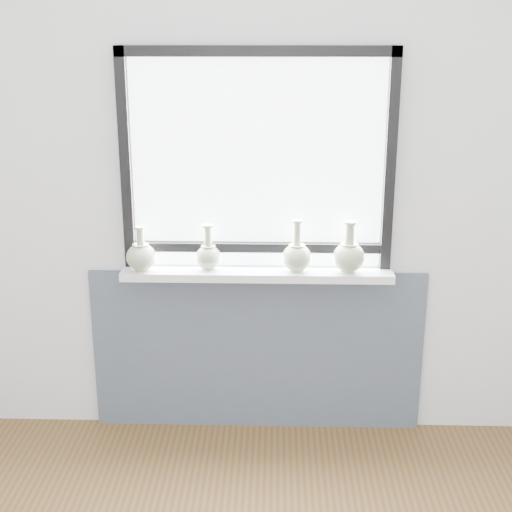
{
  "coord_description": "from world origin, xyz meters",
  "views": [
    {
      "loc": [
        0.09,
        -1.58,
        2.02
      ],
      "look_at": [
        0.0,
        1.55,
        1.02
      ],
      "focal_mm": 50.0,
      "sensor_mm": 36.0,
      "label": 1
    }
  ],
  "objects_px": {
    "vase_a": "(141,256)",
    "windowsill": "(257,273)",
    "vase_d": "(349,255)",
    "vase_b": "(208,255)",
    "vase_c": "(297,256)"
  },
  "relations": [
    {
      "from": "vase_c",
      "to": "vase_b",
      "type": "bearing_deg",
      "value": 177.6
    },
    {
      "from": "windowsill",
      "to": "vase_d",
      "type": "relative_size",
      "value": 5.28
    },
    {
      "from": "vase_a",
      "to": "vase_c",
      "type": "distance_m",
      "value": 0.75
    },
    {
      "from": "windowsill",
      "to": "vase_d",
      "type": "height_order",
      "value": "vase_d"
    },
    {
      "from": "vase_c",
      "to": "vase_d",
      "type": "relative_size",
      "value": 1.02
    },
    {
      "from": "vase_c",
      "to": "vase_d",
      "type": "bearing_deg",
      "value": -0.68
    },
    {
      "from": "vase_a",
      "to": "vase_c",
      "type": "relative_size",
      "value": 0.86
    },
    {
      "from": "vase_b",
      "to": "windowsill",
      "type": "bearing_deg",
      "value": -1.68
    },
    {
      "from": "vase_c",
      "to": "vase_a",
      "type": "bearing_deg",
      "value": -178.89
    },
    {
      "from": "vase_a",
      "to": "vase_d",
      "type": "distance_m",
      "value": 1.0
    },
    {
      "from": "vase_a",
      "to": "vase_b",
      "type": "relative_size",
      "value": 0.98
    },
    {
      "from": "vase_a",
      "to": "vase_b",
      "type": "height_order",
      "value": "vase_b"
    },
    {
      "from": "windowsill",
      "to": "vase_a",
      "type": "xyz_separation_m",
      "value": [
        -0.56,
        -0.03,
        0.09
      ]
    },
    {
      "from": "vase_b",
      "to": "vase_c",
      "type": "relative_size",
      "value": 0.88
    },
    {
      "from": "vase_a",
      "to": "windowsill",
      "type": "bearing_deg",
      "value": 2.63
    }
  ]
}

